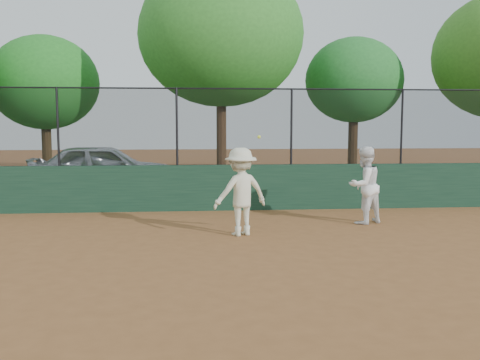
{
  "coord_description": "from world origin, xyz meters",
  "views": [
    {
      "loc": [
        -0.11,
        -7.95,
        2.28
      ],
      "look_at": [
        0.8,
        2.2,
        1.2
      ],
      "focal_mm": 40.0,
      "sensor_mm": 36.0,
      "label": 1
    }
  ],
  "objects": [
    {
      "name": "ground",
      "position": [
        0.0,
        0.0,
        0.0
      ],
      "size": [
        80.0,
        80.0,
        0.0
      ],
      "primitive_type": "plane",
      "color": "brown",
      "rests_on": "ground"
    },
    {
      "name": "back_wall",
      "position": [
        0.0,
        6.0,
        0.6
      ],
      "size": [
        26.0,
        0.2,
        1.2
      ],
      "primitive_type": "cube",
      "color": "#1C3E2A",
      "rests_on": "ground"
    },
    {
      "name": "grass_strip",
      "position": [
        0.0,
        12.0,
        0.0
      ],
      "size": [
        36.0,
        12.0,
        0.01
      ],
      "primitive_type": "cube",
      "color": "#2D4B17",
      "rests_on": "ground"
    },
    {
      "name": "parked_car",
      "position": [
        -3.0,
        9.94,
        0.82
      ],
      "size": [
        4.95,
        2.32,
        1.64
      ],
      "primitive_type": "imported",
      "rotation": [
        0.0,
        0.0,
        1.65
      ],
      "color": "#B7BBC2",
      "rests_on": "ground"
    },
    {
      "name": "player_second",
      "position": [
        3.79,
        3.83,
        0.88
      ],
      "size": [
        1.07,
        0.99,
        1.76
      ],
      "primitive_type": "imported",
      "rotation": [
        0.0,
        0.0,
        3.62
      ],
      "color": "white",
      "rests_on": "ground"
    },
    {
      "name": "player_main",
      "position": [
        0.87,
        2.8,
        0.9
      ],
      "size": [
        1.32,
        1.05,
        2.05
      ],
      "color": "beige",
      "rests_on": "ground"
    },
    {
      "name": "fence_assembly",
      "position": [
        -0.03,
        6.0,
        2.24
      ],
      "size": [
        26.0,
        0.06,
        2.0
      ],
      "color": "black",
      "rests_on": "back_wall"
    },
    {
      "name": "tree_1",
      "position": [
        -5.66,
        13.09,
        3.81
      ],
      "size": [
        4.1,
        3.73,
        5.6
      ],
      "color": "#422E17",
      "rests_on": "ground"
    },
    {
      "name": "tree_2",
      "position": [
        0.93,
        11.07,
        5.35
      ],
      "size": [
        5.79,
        5.26,
        7.86
      ],
      "color": "#4D301B",
      "rests_on": "ground"
    },
    {
      "name": "tree_3",
      "position": [
        6.0,
        11.99,
        3.89
      ],
      "size": [
        3.7,
        3.36,
        5.51
      ],
      "color": "#3D2714",
      "rests_on": "ground"
    }
  ]
}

